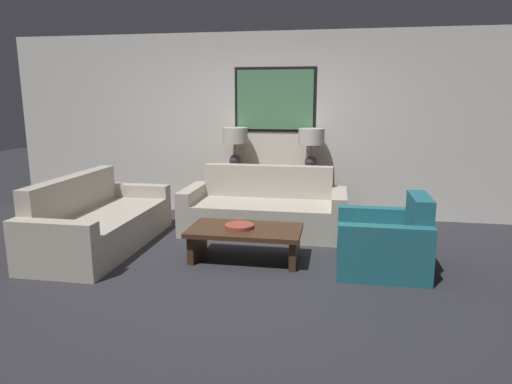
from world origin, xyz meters
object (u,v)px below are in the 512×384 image
table_lamp_left (235,140)px  couch_by_back_wall (265,211)px  table_lamp_right (311,141)px  decorative_bowl (239,226)px  coffee_table (245,236)px  armchair_near_back_wall (385,244)px  couch_by_side (99,224)px  console_table (272,194)px

table_lamp_left → couch_by_back_wall: table_lamp_left is taller
table_lamp_right → decorative_bowl: bearing=-109.6°
coffee_table → armchair_near_back_wall: size_ratio=1.37×
couch_by_back_wall → armchair_near_back_wall: couch_by_back_wall is taller
couch_by_back_wall → couch_by_side: 2.05m
couch_by_side → decorative_bowl: size_ratio=6.68×
decorative_bowl → armchair_near_back_wall: size_ratio=0.36×
couch_by_back_wall → couch_by_side: (-1.82, -0.95, 0.00)m
console_table → table_lamp_left: table_lamp_left is taller
table_lamp_right → couch_by_back_wall: bearing=-127.8°
console_table → coffee_table: 1.81m
table_lamp_right → decorative_bowl: 2.06m
console_table → couch_by_back_wall: (0.00, -0.70, -0.08)m
couch_by_back_wall → decorative_bowl: size_ratio=6.68×
console_table → armchair_near_back_wall: (1.42, -1.82, -0.09)m
table_lamp_left → couch_by_side: size_ratio=0.28×
console_table → couch_by_back_wall: size_ratio=0.79×
table_lamp_right → armchair_near_back_wall: (0.87, -1.82, -0.87)m
console_table → table_lamp_right: bearing=0.0°
coffee_table → table_lamp_left: bearing=105.8°
console_table → couch_by_back_wall: bearing=-90.0°
decorative_bowl → table_lamp_right: bearing=70.4°
table_lamp_left → couch_by_side: 2.26m
table_lamp_right → armchair_near_back_wall: size_ratio=0.66×
decorative_bowl → table_lamp_left: bearing=103.9°
couch_by_back_wall → console_table: bearing=90.0°
console_table → decorative_bowl: console_table is taller
console_table → armchair_near_back_wall: bearing=-52.0°
couch_by_side → decorative_bowl: couch_by_side is taller
table_lamp_left → couch_by_back_wall: bearing=-52.2°
table_lamp_left → armchair_near_back_wall: (1.97, -1.82, -0.87)m
couch_by_back_wall → coffee_table: couch_by_back_wall is taller
coffee_table → armchair_near_back_wall: (1.46, -0.02, 0.00)m
console_table → couch_by_side: couch_by_side is taller
couch_by_side → armchair_near_back_wall: (3.24, -0.16, -0.01)m
table_lamp_left → decorative_bowl: table_lamp_left is taller
console_table → table_lamp_right: 0.95m
table_lamp_left → decorative_bowl: 2.01m
couch_by_back_wall → armchair_near_back_wall: size_ratio=2.38×
coffee_table → table_lamp_right: bearing=72.1°
table_lamp_left → table_lamp_right: bearing=0.0°
decorative_bowl → coffee_table: bearing=5.1°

